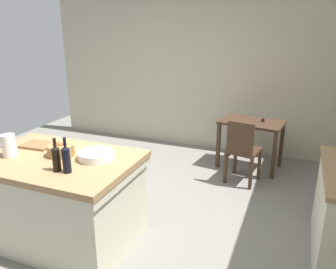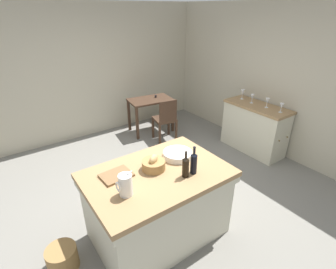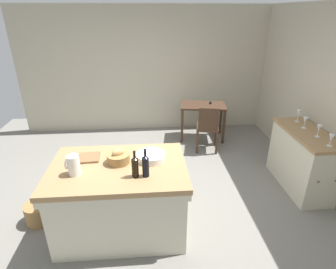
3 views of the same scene
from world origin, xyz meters
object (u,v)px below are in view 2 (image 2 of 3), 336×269
at_px(wooden_chair, 166,119).
at_px(pitcher, 125,185).
at_px(wash_bowl, 178,154).
at_px(wine_glass_middle, 252,97).
at_px(writing_desk, 151,104).
at_px(wine_glass_left, 267,101).
at_px(wine_bottle_dark, 194,163).
at_px(wicker_hamper, 62,258).
at_px(cutting_board, 116,175).
at_px(bread_basket, 154,164).
at_px(wine_bottle_amber, 186,167).
at_px(wine_glass_far_left, 282,106).
at_px(side_cabinet, 254,128).
at_px(wine_glass_right, 243,93).
at_px(island_table, 158,202).

bearing_deg(wooden_chair, pitcher, -132.51).
distance_m(wash_bowl, wine_glass_middle, 2.37).
distance_m(writing_desk, wine_glass_left, 2.35).
relative_size(wine_bottle_dark, wicker_hamper, 1.00).
height_order(wooden_chair, wicker_hamper, wooden_chair).
bearing_deg(wicker_hamper, cutting_board, -0.25).
relative_size(bread_basket, wine_bottle_amber, 0.86).
bearing_deg(wooden_chair, cutting_board, -136.58).
distance_m(writing_desk, wash_bowl, 2.67).
xyz_separation_m(wine_glass_left, wicker_hamper, (-3.73, -0.34, -0.89)).
xyz_separation_m(bread_basket, wine_glass_middle, (2.63, 0.77, 0.06)).
bearing_deg(writing_desk, wine_glass_far_left, -63.09).
relative_size(side_cabinet, wine_bottle_amber, 4.07).
distance_m(wash_bowl, wine_glass_right, 2.49).
bearing_deg(bread_basket, island_table, -92.67).
height_order(cutting_board, wine_bottle_dark, wine_bottle_dark).
height_order(wine_bottle_dark, wine_glass_far_left, wine_bottle_dark).
relative_size(island_table, wine_glass_far_left, 9.65).
relative_size(wine_bottle_dark, wine_glass_left, 1.86).
relative_size(wash_bowl, wine_glass_middle, 2.08).
bearing_deg(wash_bowl, pitcher, -162.39).
bearing_deg(bread_basket, pitcher, -154.99).
bearing_deg(wine_glass_middle, writing_desk, 124.07).
height_order(island_table, side_cabinet, side_cabinet).
distance_m(writing_desk, wine_glass_right, 1.91).
height_order(pitcher, wine_bottle_dark, wine_bottle_dark).
relative_size(wine_glass_left, wine_glass_middle, 1.03).
bearing_deg(wicker_hamper, wine_bottle_amber, -18.21).
height_order(cutting_board, wicker_hamper, cutting_board).
height_order(wine_bottle_dark, wine_glass_middle, wine_bottle_dark).
height_order(bread_basket, wine_bottle_amber, wine_bottle_amber).
bearing_deg(cutting_board, side_cabinet, 9.43).
height_order(island_table, writing_desk, island_table).
bearing_deg(writing_desk, pitcher, -125.79).
bearing_deg(writing_desk, bread_basket, -121.04).
relative_size(writing_desk, wine_bottle_dark, 3.05).
relative_size(bread_basket, wine_glass_far_left, 1.62).
xyz_separation_m(wine_bottle_dark, wine_glass_far_left, (2.33, 0.48, -0.01)).
distance_m(bread_basket, wine_glass_right, 2.85).
xyz_separation_m(side_cabinet, wine_bottle_amber, (-2.42, -0.92, 0.56)).
height_order(wooden_chair, cutting_board, cutting_board).
bearing_deg(wine_glass_middle, side_cabinet, -92.35).
distance_m(bread_basket, wine_glass_middle, 2.74).
height_order(wine_bottle_amber, wine_glass_right, wine_bottle_amber).
xyz_separation_m(wash_bowl, wine_bottle_amber, (-0.17, -0.35, 0.08)).
relative_size(side_cabinet, wash_bowl, 3.51).
relative_size(bread_basket, wine_glass_middle, 1.55).
bearing_deg(wicker_hamper, wooden_chair, 34.57).
bearing_deg(wine_glass_far_left, wine_glass_left, 87.88).
relative_size(side_cabinet, wicker_hamper, 3.81).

